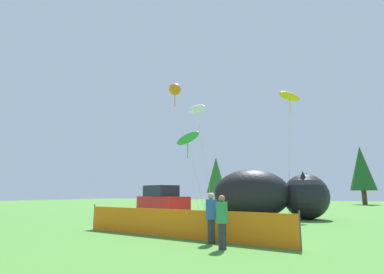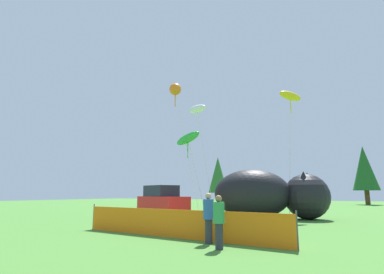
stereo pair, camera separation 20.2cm
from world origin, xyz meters
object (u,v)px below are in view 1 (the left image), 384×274
(parked_car, at_px, (162,203))
(kite_white_ghost, at_px, (196,109))
(spectator_in_yellow_shirt, at_px, (222,219))
(kite_yellow_hero, at_px, (290,97))
(spectator_in_white_shirt, at_px, (211,216))
(inflatable_cat, at_px, (267,196))
(kite_orange_flower, at_px, (175,90))
(folding_chair, at_px, (222,218))
(kite_green_fish, at_px, (188,139))

(parked_car, relative_size, kite_white_ghost, 0.51)
(spectator_in_yellow_shirt, bearing_deg, kite_yellow_hero, 90.68)
(spectator_in_white_shirt, bearing_deg, parked_car, 134.41)
(spectator_in_white_shirt, bearing_deg, kite_white_ghost, 120.45)
(kite_white_ghost, bearing_deg, kite_yellow_hero, 13.91)
(inflatable_cat, height_order, kite_white_ghost, kite_white_ghost)
(spectator_in_yellow_shirt, height_order, kite_orange_flower, kite_orange_flower)
(folding_chair, relative_size, spectator_in_white_shirt, 0.51)
(parked_car, distance_m, kite_green_fish, 4.58)
(kite_white_ghost, bearing_deg, inflatable_cat, -1.09)
(folding_chair, height_order, kite_yellow_hero, kite_yellow_hero)
(folding_chair, relative_size, kite_green_fish, 0.15)
(folding_chair, xyz_separation_m, kite_orange_flower, (-5.05, 3.63, 8.48))
(parked_car, distance_m, kite_yellow_hero, 12.00)
(kite_green_fish, xyz_separation_m, kite_white_ghost, (-1.11, 3.31, 3.00))
(inflatable_cat, bearing_deg, spectator_in_white_shirt, -107.61)
(parked_car, height_order, spectator_in_white_shirt, parked_car)
(spectator_in_yellow_shirt, xyz_separation_m, kite_orange_flower, (-7.17, 8.50, 8.08))
(inflatable_cat, distance_m, kite_white_ghost, 8.65)
(spectator_in_white_shirt, height_order, kite_green_fish, kite_green_fish)
(parked_car, xyz_separation_m, spectator_in_yellow_shirt, (7.76, -7.95, -0.18))
(inflatable_cat, height_order, kite_yellow_hero, kite_yellow_hero)
(inflatable_cat, relative_size, kite_white_ghost, 0.88)
(parked_car, height_order, kite_orange_flower, kite_orange_flower)
(spectator_in_yellow_shirt, bearing_deg, kite_white_ghost, 121.48)
(spectator_in_yellow_shirt, relative_size, kite_orange_flower, 0.17)
(folding_chair, xyz_separation_m, kite_white_ghost, (-4.95, 6.67, 7.77))
(spectator_in_white_shirt, xyz_separation_m, kite_white_ghost, (-6.31, 10.74, 7.34))
(spectator_in_yellow_shirt, xyz_separation_m, spectator_in_white_shirt, (-0.75, 0.80, 0.04))
(parked_car, xyz_separation_m, folding_chair, (5.64, -3.09, -0.57))
(inflatable_cat, xyz_separation_m, kite_yellow_hero, (1.50, 1.81, 7.18))
(spectator_in_yellow_shirt, relative_size, kite_white_ghost, 0.19)
(spectator_in_yellow_shirt, distance_m, kite_yellow_hero, 15.37)
(kite_yellow_hero, bearing_deg, inflatable_cat, -129.53)
(parked_car, relative_size, spectator_in_yellow_shirt, 2.72)
(spectator_in_yellow_shirt, distance_m, kite_orange_flower, 13.74)
(kite_green_fish, bearing_deg, spectator_in_white_shirt, -54.99)
(spectator_in_yellow_shirt, bearing_deg, folding_chair, 113.53)
(parked_car, height_order, kite_yellow_hero, kite_yellow_hero)
(spectator_in_white_shirt, relative_size, kite_yellow_hero, 0.18)
(parked_car, bearing_deg, kite_white_ghost, 102.06)
(inflatable_cat, bearing_deg, kite_yellow_hero, 28.01)
(inflatable_cat, distance_m, kite_green_fish, 6.55)
(kite_yellow_hero, bearing_deg, kite_white_ghost, -166.09)
(spectator_in_white_shirt, height_order, kite_orange_flower, kite_orange_flower)
(folding_chair, distance_m, kite_orange_flower, 10.52)
(kite_white_ghost, bearing_deg, kite_orange_flower, -91.97)
(spectator_in_yellow_shirt, relative_size, spectator_in_white_shirt, 0.96)
(parked_car, distance_m, folding_chair, 6.46)
(folding_chair, distance_m, kite_green_fish, 6.98)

